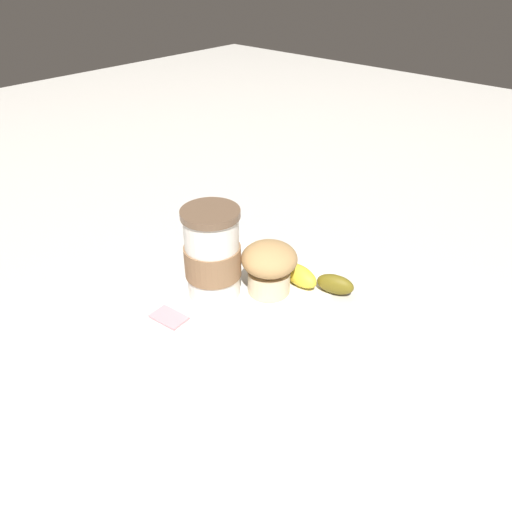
% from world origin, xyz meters
% --- Properties ---
extents(ground_plane, '(3.00, 3.00, 0.00)m').
position_xyz_m(ground_plane, '(0.00, 0.00, 0.00)').
color(ground_plane, beige).
extents(paper_napkin, '(0.28, 0.28, 0.00)m').
position_xyz_m(paper_napkin, '(0.00, 0.00, 0.00)').
color(paper_napkin, white).
rests_on(paper_napkin, ground_plane).
extents(coffee_cup, '(0.08, 0.08, 0.14)m').
position_xyz_m(coffee_cup, '(-0.06, 0.03, 0.07)').
color(coffee_cup, silver).
rests_on(coffee_cup, paper_napkin).
extents(muffin, '(0.08, 0.08, 0.08)m').
position_xyz_m(muffin, '(-0.00, -0.03, 0.05)').
color(muffin, beige).
rests_on(muffin, paper_napkin).
extents(banana, '(0.06, 0.17, 0.03)m').
position_xyz_m(banana, '(0.05, -0.05, 0.02)').
color(banana, yellow).
rests_on(banana, paper_napkin).
extents(sugar_packet, '(0.04, 0.05, 0.01)m').
position_xyz_m(sugar_packet, '(-0.14, 0.04, 0.00)').
color(sugar_packet, pink).
rests_on(sugar_packet, ground_plane).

